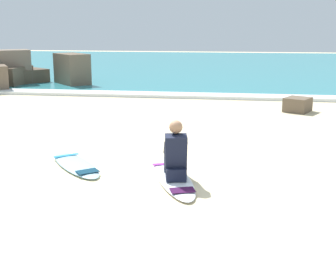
{
  "coord_description": "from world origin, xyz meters",
  "views": [
    {
      "loc": [
        1.51,
        -7.11,
        2.44
      ],
      "look_at": [
        0.26,
        1.11,
        0.55
      ],
      "focal_mm": 48.59,
      "sensor_mm": 36.0,
      "label": 1
    }
  ],
  "objects_px": {
    "surfboard_spare_near": "(76,164)",
    "surfer_seated": "(176,156)",
    "shoreline_rock": "(298,105)",
    "surfboard_main": "(173,177)"
  },
  "relations": [
    {
      "from": "surfboard_main",
      "to": "surfboard_spare_near",
      "type": "height_order",
      "value": "same"
    },
    {
      "from": "surfer_seated",
      "to": "surfboard_spare_near",
      "type": "relative_size",
      "value": 0.53
    },
    {
      "from": "surfboard_spare_near",
      "to": "surfer_seated",
      "type": "bearing_deg",
      "value": -16.42
    },
    {
      "from": "shoreline_rock",
      "to": "surfer_seated",
      "type": "bearing_deg",
      "value": -112.04
    },
    {
      "from": "surfboard_main",
      "to": "shoreline_rock",
      "type": "xyz_separation_m",
      "value": [
        2.78,
        6.6,
        0.17
      ]
    },
    {
      "from": "surfboard_spare_near",
      "to": "shoreline_rock",
      "type": "distance_m",
      "value": 7.69
    },
    {
      "from": "surfer_seated",
      "to": "surfboard_main",
      "type": "bearing_deg",
      "value": 117.19
    },
    {
      "from": "surfboard_main",
      "to": "shoreline_rock",
      "type": "height_order",
      "value": "shoreline_rock"
    },
    {
      "from": "surfer_seated",
      "to": "surfboard_spare_near",
      "type": "height_order",
      "value": "surfer_seated"
    },
    {
      "from": "surfer_seated",
      "to": "shoreline_rock",
      "type": "height_order",
      "value": "surfer_seated"
    }
  ]
}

